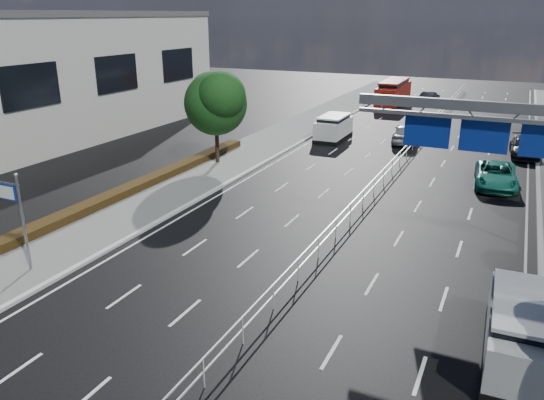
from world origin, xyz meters
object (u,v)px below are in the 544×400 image
at_px(parked_car_dark, 525,147).
at_px(near_car_dark, 429,97).
at_px(overhead_gantry, 504,132).
at_px(silver_minivan, 525,333).
at_px(red_bus, 394,92).
at_px(parked_car_teal, 496,175).
at_px(toilet_sign, 13,205).
at_px(white_minivan, 333,128).
at_px(near_car_silver, 406,133).

bearing_deg(parked_car_dark, near_car_dark, 111.06).
height_order(overhead_gantry, silver_minivan, overhead_gantry).
relative_size(red_bus, parked_car_teal, 1.88).
height_order(toilet_sign, white_minivan, toilet_sign).
xyz_separation_m(toilet_sign, silver_minivan, (19.25, 2.00, -1.90)).
relative_size(red_bus, near_car_dark, 2.37).
height_order(toilet_sign, parked_car_dark, toilet_sign).
bearing_deg(toilet_sign, near_car_dark, 81.14).
distance_m(overhead_gantry, near_car_silver, 22.34).
height_order(red_bus, near_car_silver, red_bus).
bearing_deg(overhead_gantry, parked_car_dark, 86.22).
relative_size(parked_car_teal, parked_car_dark, 1.09).
distance_m(toilet_sign, silver_minivan, 19.45).
bearing_deg(near_car_silver, overhead_gantry, 105.51).
distance_m(red_bus, silver_minivan, 49.29).
relative_size(toilet_sign, silver_minivan, 0.84).
bearing_deg(toilet_sign, parked_car_teal, 50.03).
bearing_deg(red_bus, parked_car_teal, -66.32).
xyz_separation_m(white_minivan, parked_car_dark, (14.99, 0.72, -0.33)).
relative_size(toilet_sign, parked_car_teal, 0.82).
relative_size(overhead_gantry, parked_car_teal, 1.94).
relative_size(white_minivan, parked_car_dark, 1.00).
bearing_deg(silver_minivan, red_bus, 105.63).
relative_size(overhead_gantry, parked_car_dark, 2.11).
distance_m(red_bus, near_car_silver, 19.37).
bearing_deg(near_car_dark, overhead_gantry, 109.94).
bearing_deg(parked_car_teal, parked_car_dark, 75.22).
relative_size(near_car_dark, parked_car_dark, 0.86).
bearing_deg(overhead_gantry, toilet_sign, -150.40).
xyz_separation_m(toilet_sign, parked_car_teal, (17.45, 20.83, -2.21)).
relative_size(red_bus, near_car_silver, 2.00).
distance_m(near_car_silver, near_car_dark, 22.25).
distance_m(toilet_sign, parked_car_dark, 35.32).
bearing_deg(silver_minivan, parked_car_dark, 88.89).
bearing_deg(near_car_silver, red_bus, -79.57).
distance_m(white_minivan, parked_car_dark, 15.01).
bearing_deg(red_bus, near_car_dark, 43.95).
bearing_deg(toilet_sign, overhead_gantry, 29.60).
xyz_separation_m(toilet_sign, parked_car_dark, (18.99, 29.69, -2.24)).
height_order(near_car_silver, near_car_dark, near_car_silver).
distance_m(red_bus, parked_car_teal, 31.03).
height_order(parked_car_teal, parked_car_dark, parked_car_teal).
bearing_deg(red_bus, overhead_gantry, -72.24).
xyz_separation_m(white_minivan, red_bus, (0.61, 20.09, 0.50)).
xyz_separation_m(white_minivan, silver_minivan, (15.25, -26.98, 0.01)).
height_order(toilet_sign, parked_car_teal, toilet_sign).
bearing_deg(overhead_gantry, parked_car_teal, 91.28).
height_order(white_minivan, parked_car_teal, white_minivan).
relative_size(overhead_gantry, silver_minivan, 1.97).
xyz_separation_m(near_car_silver, silver_minivan, (9.36, -28.44, 0.20)).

